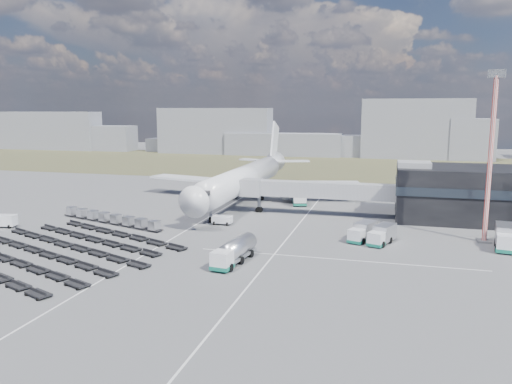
# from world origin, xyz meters

# --- Properties ---
(ground) EXTENTS (420.00, 420.00, 0.00)m
(ground) POSITION_xyz_m (0.00, 0.00, 0.00)
(ground) COLOR #565659
(ground) RESTS_ON ground
(grass_strip) EXTENTS (420.00, 90.00, 0.01)m
(grass_strip) POSITION_xyz_m (0.00, 110.00, 0.01)
(grass_strip) COLOR #4B462D
(grass_strip) RESTS_ON ground
(lane_markings) EXTENTS (47.12, 110.00, 0.01)m
(lane_markings) POSITION_xyz_m (9.77, 3.00, 0.01)
(lane_markings) COLOR silver
(lane_markings) RESTS_ON ground
(terminal) EXTENTS (30.40, 16.40, 11.00)m
(terminal) POSITION_xyz_m (47.77, 23.96, 5.25)
(terminal) COLOR black
(terminal) RESTS_ON ground
(jet_bridge) EXTENTS (30.30, 3.80, 7.05)m
(jet_bridge) POSITION_xyz_m (15.90, 20.42, 5.05)
(jet_bridge) COLOR #939399
(jet_bridge) RESTS_ON ground
(airliner) EXTENTS (51.59, 64.53, 17.62)m
(airliner) POSITION_xyz_m (0.00, 32.38, 5.29)
(airliner) COLOR white
(airliner) RESTS_ON ground
(skyline) EXTENTS (319.41, 23.63, 25.01)m
(skyline) POSITION_xyz_m (-0.61, 149.13, 9.62)
(skyline) COLOR gray
(skyline) RESTS_ON ground
(fuel_tanker) EXTENTS (3.79, 10.22, 3.23)m
(fuel_tanker) POSITION_xyz_m (11.64, -13.30, 1.61)
(fuel_tanker) COLOR white
(fuel_tanker) RESTS_ON ground
(pushback_tug) EXTENTS (3.56, 2.03, 1.57)m
(pushback_tug) POSITION_xyz_m (2.57, 8.00, 0.78)
(pushback_tug) COLOR white
(pushback_tug) RESTS_ON ground
(utility_van) EXTENTS (4.53, 2.71, 2.26)m
(utility_van) POSITION_xyz_m (-34.15, -4.26, 1.13)
(utility_van) COLOR white
(utility_van) RESTS_ON ground
(catering_truck) EXTENTS (4.37, 7.44, 3.20)m
(catering_truck) POSITION_xyz_m (12.60, 31.09, 1.64)
(catering_truck) COLOR white
(catering_truck) RESTS_ON ground
(service_trucks_near) EXTENTS (7.52, 8.16, 2.67)m
(service_trucks_near) POSITION_xyz_m (29.36, 2.64, 1.45)
(service_trucks_near) COLOR white
(service_trucks_near) RESTS_ON ground
(uld_row) EXTENTS (24.15, 9.27, 1.68)m
(uld_row) POSITION_xyz_m (-17.52, 3.38, 1.01)
(uld_row) COLOR black
(uld_row) RESTS_ON ground
(baggage_dollies) EXTENTS (39.37, 34.85, 0.78)m
(baggage_dollies) POSITION_xyz_m (-15.86, -14.94, 0.39)
(baggage_dollies) COLOR black
(baggage_dollies) RESTS_ON ground
(floodlight_mast) EXTENTS (2.54, 2.06, 26.62)m
(floodlight_mast) POSITION_xyz_m (46.48, 7.30, 13.34)
(floodlight_mast) COLOR red
(floodlight_mast) RESTS_ON ground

